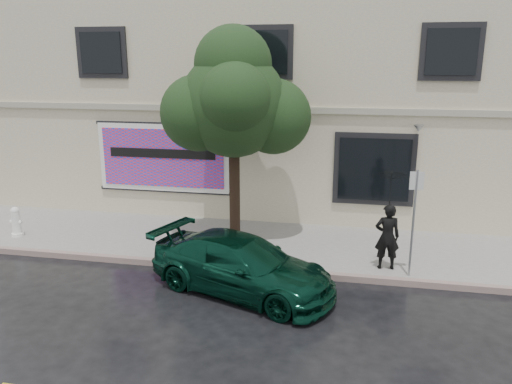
% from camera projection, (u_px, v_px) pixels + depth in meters
% --- Properties ---
extents(ground, '(90.00, 90.00, 0.00)m').
position_uv_depth(ground, '(224.00, 300.00, 10.73)').
color(ground, black).
rests_on(ground, ground).
extents(sidewalk, '(20.00, 3.50, 0.15)m').
position_uv_depth(sidewalk, '(253.00, 244.00, 13.79)').
color(sidewalk, '#9D9A94').
rests_on(sidewalk, ground).
extents(curb, '(20.00, 0.18, 0.16)m').
position_uv_depth(curb, '(239.00, 269.00, 12.13)').
color(curb, gray).
rests_on(curb, ground).
extents(building, '(20.00, 8.12, 7.00)m').
position_uv_depth(building, '(284.00, 102.00, 18.35)').
color(building, beige).
rests_on(building, ground).
extents(billboard, '(4.30, 0.16, 2.20)m').
position_uv_depth(billboard, '(163.00, 158.00, 15.45)').
color(billboard, white).
rests_on(billboard, ground).
extents(car, '(4.67, 3.25, 1.25)m').
position_uv_depth(car, '(242.00, 265.00, 10.99)').
color(car, black).
rests_on(car, ground).
extents(pedestrian, '(0.62, 0.44, 1.60)m').
position_uv_depth(pedestrian, '(387.00, 237.00, 11.79)').
color(pedestrian, black).
rests_on(pedestrian, sidewalk).
extents(umbrella, '(1.03, 1.03, 0.72)m').
position_uv_depth(umbrella, '(391.00, 189.00, 11.49)').
color(umbrella, black).
rests_on(umbrella, pedestrian).
extents(street_tree, '(2.75, 2.75, 5.11)m').
position_uv_depth(street_tree, '(234.00, 105.00, 12.83)').
color(street_tree, black).
rests_on(street_tree, sidewalk).
extents(fire_hydrant, '(0.35, 0.33, 0.85)m').
position_uv_depth(fire_hydrant, '(16.00, 222.00, 14.08)').
color(fire_hydrant, white).
rests_on(fire_hydrant, sidewalk).
extents(sign_pole, '(0.31, 0.05, 2.52)m').
position_uv_depth(sign_pole, '(414.00, 214.00, 11.17)').
color(sign_pole, '#999DA1').
rests_on(sign_pole, sidewalk).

